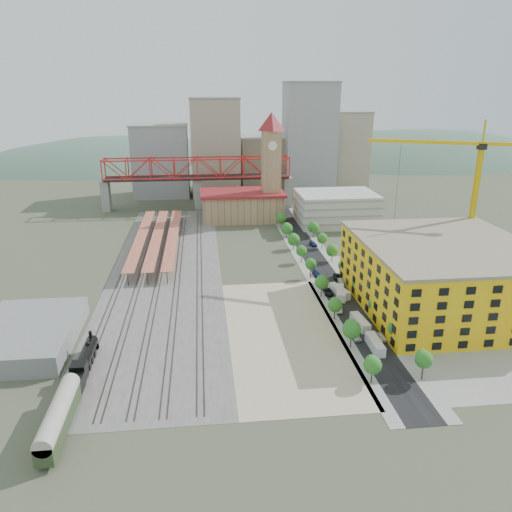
{
  "coord_description": "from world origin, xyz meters",
  "views": [
    {
      "loc": [
        -23.37,
        -141.78,
        59.1
      ],
      "look_at": [
        -7.67,
        -0.01,
        10.0
      ],
      "focal_mm": 35.0,
      "sensor_mm": 36.0,
      "label": 1
    }
  ],
  "objects": [
    {
      "name": "coach",
      "position": [
        -50.0,
        -64.16,
        3.29
      ],
      "size": [
        3.4,
        19.73,
        6.19
      ],
      "color": "#293C20",
      "rests_on": "ground"
    },
    {
      "name": "skyline",
      "position": [
        7.47,
        142.31,
        22.81
      ],
      "size": [
        133.0,
        46.0,
        60.0
      ],
      "color": "#9EA0A3",
      "rests_on": "ground"
    },
    {
      "name": "car_0",
      "position": [
        13.0,
        -36.02,
        0.77
      ],
      "size": [
        1.91,
        4.53,
        1.53
      ],
      "primitive_type": "imported",
      "rotation": [
        0.0,
        0.0,
        0.02
      ],
      "color": "silver",
      "rests_on": "ground"
    },
    {
      "name": "sidewalk_east",
      "position": [
        21.5,
        15.0,
        0.02
      ],
      "size": [
        3.0,
        170.0,
        0.04
      ],
      "primitive_type": "cube",
      "color": "gray",
      "rests_on": "ground"
    },
    {
      "name": "construction_building",
      "position": [
        42.0,
        -20.0,
        9.41
      ],
      "size": [
        44.6,
        50.6,
        18.8
      ],
      "color": "yellow",
      "rests_on": "ground"
    },
    {
      "name": "rail_tracks",
      "position": [
        -37.8,
        17.5,
        0.15
      ],
      "size": [
        26.56,
        160.0,
        0.18
      ],
      "color": "#382B23",
      "rests_on": "ground"
    },
    {
      "name": "street_asphalt",
      "position": [
        16.0,
        15.0,
        0.03
      ],
      "size": [
        12.0,
        170.0,
        0.06
      ],
      "primitive_type": "cube",
      "color": "black",
      "rests_on": "ground"
    },
    {
      "name": "car_7",
      "position": [
        19.0,
        38.75,
        0.68
      ],
      "size": [
        2.59,
        4.92,
        1.36
      ],
      "primitive_type": "imported",
      "rotation": [
        0.0,
        0.0,
        0.15
      ],
      "color": "navy",
      "rests_on": "ground"
    },
    {
      "name": "site_trailer_c",
      "position": [
        16.0,
        -10.7,
        1.26
      ],
      "size": [
        4.19,
        9.54,
        2.53
      ],
      "primitive_type": "cube",
      "rotation": [
        0.0,
        0.0,
        -0.2
      ],
      "color": "silver",
      "rests_on": "ground"
    },
    {
      "name": "parking_garage",
      "position": [
        36.0,
        70.0,
        7.0
      ],
      "size": [
        34.0,
        26.0,
        14.0
      ],
      "primitive_type": "cube",
      "color": "silver",
      "rests_on": "ground"
    },
    {
      "name": "ballast_strip",
      "position": [
        -36.0,
        17.5,
        0.03
      ],
      "size": [
        36.0,
        165.0,
        0.06
      ],
      "primitive_type": "cube",
      "color": "#605E59",
      "rests_on": "ground"
    },
    {
      "name": "truss_bridge",
      "position": [
        -25.0,
        105.0,
        18.86
      ],
      "size": [
        94.0,
        9.6,
        25.6
      ],
      "color": "gray",
      "rests_on": "ground"
    },
    {
      "name": "car_2",
      "position": [
        13.0,
        -8.13,
        0.72
      ],
      "size": [
        2.56,
        5.24,
        1.43
      ],
      "primitive_type": "imported",
      "rotation": [
        0.0,
        0.0,
        -0.04
      ],
      "color": "black",
      "rests_on": "ground"
    },
    {
      "name": "warehouse",
      "position": [
        -66.0,
        -30.0,
        2.5
      ],
      "size": [
        22.0,
        32.0,
        5.0
      ],
      "primitive_type": "cube",
      "color": "gray",
      "rests_on": "ground"
    },
    {
      "name": "distant_hills",
      "position": [
        45.28,
        260.0,
        -79.54
      ],
      "size": [
        647.0,
        264.0,
        227.0
      ],
      "color": "#4C6B59",
      "rests_on": "ground"
    },
    {
      "name": "dirt_lot",
      "position": [
        -4.0,
        -31.5,
        0.03
      ],
      "size": [
        28.0,
        67.0,
        0.06
      ],
      "primitive_type": "cube",
      "color": "tan",
      "rests_on": "ground"
    },
    {
      "name": "car_6",
      "position": [
        19.0,
        3.57,
        0.68
      ],
      "size": [
        2.96,
        5.15,
        1.35
      ],
      "primitive_type": "imported",
      "rotation": [
        0.0,
        0.0,
        -0.15
      ],
      "color": "black",
      "rests_on": "ground"
    },
    {
      "name": "site_trailer_d",
      "position": [
        16.0,
        -9.46,
        1.25
      ],
      "size": [
        4.92,
        9.41,
        2.49
      ],
      "primitive_type": "cube",
      "rotation": [
        0.0,
        0.0,
        0.29
      ],
      "color": "silver",
      "rests_on": "ground"
    },
    {
      "name": "sidewalk_west",
      "position": [
        10.5,
        15.0,
        0.02
      ],
      "size": [
        3.0,
        170.0,
        0.04
      ],
      "primitive_type": "cube",
      "color": "gray",
      "rests_on": "ground"
    },
    {
      "name": "station_hall",
      "position": [
        -5.0,
        82.0,
        6.67
      ],
      "size": [
        38.0,
        24.0,
        13.1
      ],
      "color": "tan",
      "rests_on": "ground"
    },
    {
      "name": "car_4",
      "position": [
        19.0,
        -37.19,
        0.72
      ],
      "size": [
        2.07,
        4.35,
        1.44
      ],
      "primitive_type": "imported",
      "rotation": [
        0.0,
        0.0,
        0.09
      ],
      "color": "silver",
      "rests_on": "ground"
    },
    {
      "name": "site_trailer_b",
      "position": [
        16.0,
        -29.84,
        1.19
      ],
      "size": [
        3.09,
        8.9,
        2.39
      ],
      "primitive_type": "cube",
      "rotation": [
        0.0,
        0.0,
        0.09
      ],
      "color": "silver",
      "rests_on": "ground"
    },
    {
      "name": "car_5",
      "position": [
        19.0,
        -0.65,
        0.75
      ],
      "size": [
        1.94,
        4.66,
        1.5
      ],
      "primitive_type": "imported",
      "rotation": [
        0.0,
        0.0,
        -0.08
      ],
      "color": "gray",
      "rests_on": "ground"
    },
    {
      "name": "street_trees",
      "position": [
        16.0,
        5.0,
        0.0
      ],
      "size": [
        15.4,
        124.4,
        8.0
      ],
      "color": "#256F21",
      "rests_on": "ground"
    },
    {
      "name": "site_trailer_a",
      "position": [
        16.0,
        -41.3,
        1.22
      ],
      "size": [
        2.51,
        8.94,
        2.43
      ],
      "primitive_type": "cube",
      "rotation": [
        0.0,
        0.0,
        -0.02
      ],
      "color": "silver",
      "rests_on": "ground"
    },
    {
      "name": "clock_tower",
      "position": [
        8.0,
        79.99,
        28.7
      ],
      "size": [
        12.0,
        12.0,
        52.0
      ],
      "color": "tan",
      "rests_on": "ground"
    },
    {
      "name": "car_3",
      "position": [
        13.0,
        7.13,
        0.69
      ],
      "size": [
        2.4,
        4.94,
        1.39
      ],
      "primitive_type": "imported",
      "rotation": [
        0.0,
        0.0,
        0.1
      ],
      "color": "navy",
      "rests_on": "ground"
    },
    {
      "name": "tower_crane",
      "position": [
        59.55,
        5.85,
        30.39
      ],
      "size": [
        43.08,
        19.57,
        49.24
      ],
      "color": "gold",
      "rests_on": "ground"
    },
    {
      "name": "car_1",
      "position": [
        13.0,
        -20.13,
        0.8
      ],
      "size": [
        2.48,
        5.05,
        1.59
      ],
      "primitive_type": "imported",
      "rotation": [
        0.0,
        0.0,
        -0.17
      ],
      "color": "#B0AFB5",
      "rests_on": "ground"
    },
    {
      "name": "construction_pad",
      "position": [
        45.0,
        -20.0,
        0.03
      ],
      "size": [
        50.0,
        90.0,
        0.06
      ],
      "primitive_type": "cube",
      "color": "gray",
      "rests_on": "ground"
    },
    {
      "name": "platform_canopies",
      "position": [
        -41.0,
        45.0,
        3.99
      ],
      "size": [
        16.0,
        80.0,
        4.12
      ],
      "color": "#DB7C54",
      "rests_on": "ground"
    },
    {
      "name": "locomotive",
      "position": [
        -50.0,
        -44.72,
        2.21
      ],
      "size": [
        3.07,
        23.68,
        5.92
      ],
      "color": "black",
      "rests_on": "ground"
    },
    {
      "name": "ground",
      "position": [
        0.0,
        0.0,
        0.0
      ],
      "size": [
        400.0,
        400.0,
        0.0
      ],
      "primitive_type": "plane",
      "color": "#474C38",
      "rests_on": "ground"
    }
  ]
}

